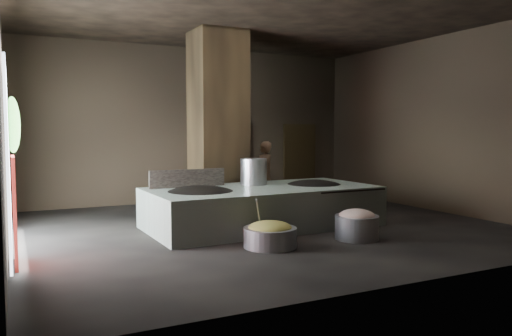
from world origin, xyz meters
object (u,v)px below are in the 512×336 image
wok_right (314,189)px  stock_pot (254,173)px  wok_left (200,196)px  meat_basin (357,227)px  hearth_platform (263,207)px  cook (264,174)px  veg_basin (270,237)px

wok_right → stock_pot: stock_pot is taller
wok_left → meat_basin: 3.18m
stock_pot → hearth_platform: bearing=-95.2°
hearth_platform → cook: 2.77m
wok_left → cook: (2.73, 2.47, 0.15)m
wok_left → veg_basin: (0.68, -1.74, -0.57)m
veg_basin → cook: bearing=64.1°
hearth_platform → wok_right: wok_right is taller
wok_right → veg_basin: bearing=-138.9°
hearth_platform → wok_right: bearing=0.4°
wok_left → veg_basin: wok_left is taller
cook → wok_left: bearing=18.4°
hearth_platform → wok_left: wok_left is taller
wok_right → hearth_platform: bearing=-177.9°
wok_left → stock_pot: bearing=21.8°
wok_right → meat_basin: (-0.31, -2.01, -0.52)m
wok_left → veg_basin: size_ratio=1.62×
hearth_platform → veg_basin: hearth_platform is taller
wok_left → meat_basin: wok_left is taller
wok_right → veg_basin: wok_right is taller
stock_pot → meat_basin: size_ratio=0.77×
wok_right → cook: cook is taller
cook → veg_basin: size_ratio=1.88×
veg_basin → wok_left: bearing=111.5°
meat_basin → stock_pot: bearing=111.5°
wok_right → veg_basin: 2.86m
veg_basin → meat_basin: meat_basin is taller
stock_pot → veg_basin: size_ratio=0.67×
wok_left → wok_right: (2.80, 0.10, 0.00)m
wok_left → cook: 3.68m
veg_basin → meat_basin: 1.81m
wok_left → stock_pot: 1.66m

